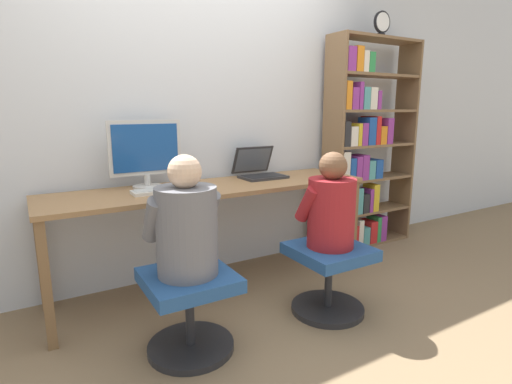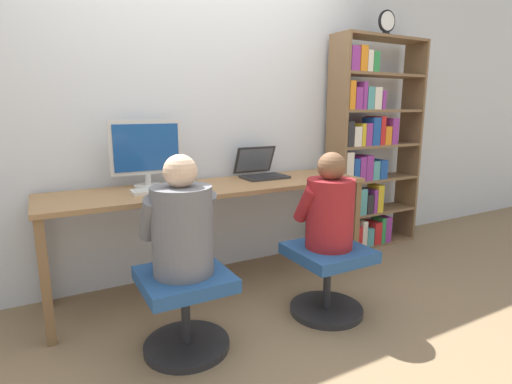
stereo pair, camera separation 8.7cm
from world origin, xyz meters
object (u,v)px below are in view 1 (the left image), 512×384
(office_chair_left, at_px, (190,304))
(laptop, at_px, (260,171))
(desktop_monitor, at_px, (146,153))
(person_at_monitor, at_px, (186,225))
(office_chair_right, at_px, (329,272))
(keyboard, at_px, (162,190))
(bookshelf, at_px, (362,156))
(desk_clock, at_px, (382,23))
(person_at_laptop, at_px, (331,207))

(office_chair_left, bearing_deg, laptop, 40.94)
(desktop_monitor, relative_size, person_at_monitor, 0.78)
(desktop_monitor, distance_m, office_chair_right, 1.43)
(desktop_monitor, bearing_deg, keyboard, -80.58)
(laptop, xyz_separation_m, bookshelf, (1.09, -0.01, 0.06))
(office_chair_right, bearing_deg, person_at_monitor, 176.43)
(desktop_monitor, xyz_separation_m, desk_clock, (2.06, -0.09, 1.01))
(person_at_monitor, relative_size, person_at_laptop, 1.05)
(person_at_laptop, distance_m, bookshelf, 1.38)
(person_at_monitor, bearing_deg, office_chair_left, -90.00)
(desk_clock, bearing_deg, laptop, 177.20)
(person_at_monitor, bearing_deg, desktop_monitor, 87.35)
(person_at_monitor, bearing_deg, person_at_laptop, -3.30)
(office_chair_left, bearing_deg, person_at_monitor, 90.00)
(laptop, distance_m, person_at_monitor, 1.20)
(office_chair_left, relative_size, desk_clock, 2.31)
(desktop_monitor, distance_m, office_chair_left, 1.09)
(keyboard, relative_size, office_chair_left, 0.82)
(person_at_laptop, xyz_separation_m, bookshelf, (1.09, 0.83, 0.17))
(desk_clock, bearing_deg, keyboard, -176.61)
(desktop_monitor, distance_m, person_at_monitor, 0.86)
(office_chair_left, bearing_deg, desk_clock, 19.19)
(office_chair_left, relative_size, person_at_laptop, 0.79)
(desktop_monitor, xyz_separation_m, person_at_laptop, (0.87, -0.87, -0.30))
(laptop, bearing_deg, desktop_monitor, 177.91)
(desktop_monitor, bearing_deg, laptop, -2.09)
(person_at_monitor, bearing_deg, bookshelf, 21.18)
(desktop_monitor, relative_size, bookshelf, 0.26)
(keyboard, distance_m, bookshelf, 1.94)
(desktop_monitor, relative_size, person_at_laptop, 0.82)
(office_chair_right, bearing_deg, keyboard, 141.76)
(keyboard, bearing_deg, desktop_monitor, 99.42)
(office_chair_right, height_order, person_at_monitor, person_at_monitor)
(desktop_monitor, height_order, desk_clock, desk_clock)
(office_chair_left, height_order, person_at_laptop, person_at_laptop)
(person_at_monitor, height_order, bookshelf, bookshelf)
(keyboard, xyz_separation_m, person_at_monitor, (-0.07, -0.60, -0.06))
(person_at_laptop, distance_m, desk_clock, 1.93)
(bookshelf, bearing_deg, office_chair_right, -142.63)
(office_chair_left, height_order, bookshelf, bookshelf)
(office_chair_right, relative_size, person_at_monitor, 0.75)
(person_at_monitor, bearing_deg, keyboard, 83.17)
(bookshelf, bearing_deg, desk_clock, -28.89)
(person_at_monitor, bearing_deg, office_chair_right, -3.57)
(desktop_monitor, relative_size, office_chair_left, 1.05)
(person_at_laptop, bearing_deg, keyboard, 141.94)
(desktop_monitor, distance_m, laptop, 0.89)
(desktop_monitor, height_order, keyboard, desktop_monitor)
(person_at_monitor, distance_m, bookshelf, 2.15)
(office_chair_right, distance_m, bookshelf, 1.49)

